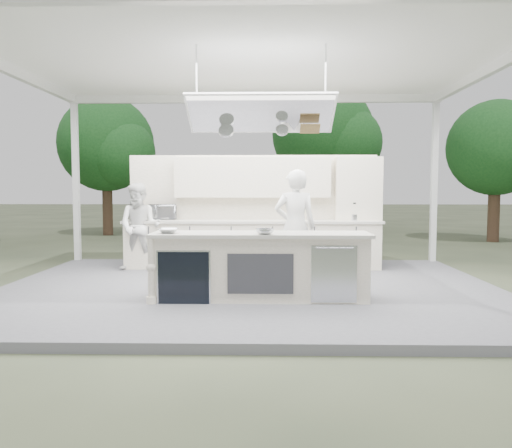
{
  "coord_description": "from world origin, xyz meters",
  "views": [
    {
      "loc": [
        0.28,
        -7.98,
        1.7
      ],
      "look_at": [
        0.1,
        0.4,
        1.1
      ],
      "focal_mm": 35.0,
      "sensor_mm": 36.0,
      "label": 1
    }
  ],
  "objects_px": {
    "head_chef": "(295,227)",
    "sous_chef": "(140,227)",
    "demo_island": "(259,266)",
    "back_counter": "(252,244)"
  },
  "relations": [
    {
      "from": "demo_island",
      "to": "head_chef",
      "type": "bearing_deg",
      "value": 64.76
    },
    {
      "from": "demo_island",
      "to": "head_chef",
      "type": "relative_size",
      "value": 1.64
    },
    {
      "from": "demo_island",
      "to": "sous_chef",
      "type": "bearing_deg",
      "value": 133.81
    },
    {
      "from": "demo_island",
      "to": "back_counter",
      "type": "height_order",
      "value": "same"
    },
    {
      "from": "sous_chef",
      "to": "demo_island",
      "type": "bearing_deg",
      "value": -42.61
    },
    {
      "from": "demo_island",
      "to": "head_chef",
      "type": "distance_m",
      "value": 1.44
    },
    {
      "from": "demo_island",
      "to": "head_chef",
      "type": "xyz_separation_m",
      "value": [
        0.58,
        1.23,
        0.47
      ]
    },
    {
      "from": "head_chef",
      "to": "sous_chef",
      "type": "xyz_separation_m",
      "value": [
        -2.91,
        1.2,
        -0.1
      ]
    },
    {
      "from": "head_chef",
      "to": "sous_chef",
      "type": "distance_m",
      "value": 3.15
    },
    {
      "from": "back_counter",
      "to": "demo_island",
      "type": "bearing_deg",
      "value": -86.37
    }
  ]
}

